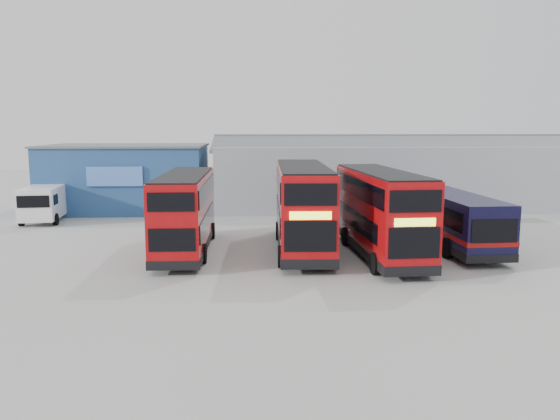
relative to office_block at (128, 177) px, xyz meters
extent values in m
plane|color=#9F9F9A|center=(14.00, -17.99, -2.58)|extent=(120.00, 120.00, 0.00)
cube|color=navy|center=(0.00, 0.01, -0.08)|extent=(12.00, 8.00, 5.00)
cube|color=#5A6064|center=(0.00, 0.01, 2.47)|extent=(12.30, 8.30, 0.15)
cube|color=#4F83E2|center=(0.00, -4.09, 0.42)|extent=(3.96, 0.15, 1.40)
cube|color=#959AA3|center=(22.00, 2.01, -0.08)|extent=(30.00, 12.00, 5.00)
cube|color=#5A6064|center=(22.00, -0.79, 2.67)|extent=(30.50, 6.33, 1.29)
cube|color=#5A6064|center=(22.00, 4.80, 2.67)|extent=(30.50, 6.33, 1.29)
cube|color=#A4090C|center=(6.34, -15.36, -0.39)|extent=(2.31, 9.68, 3.73)
cube|color=black|center=(6.34, -15.36, -2.07)|extent=(2.34, 9.72, 0.41)
cube|color=black|center=(7.51, -15.73, -0.83)|extent=(0.05, 8.20, 0.88)
cube|color=black|center=(5.17, -15.73, -0.83)|extent=(0.05, 8.20, 0.88)
cube|color=black|center=(7.51, -15.36, 0.74)|extent=(0.05, 9.12, 0.88)
cube|color=black|center=(5.17, -15.36, 0.74)|extent=(0.05, 9.12, 0.88)
cube|color=black|center=(6.34, -10.50, -0.92)|extent=(2.07, 0.05, 1.24)
cube|color=black|center=(6.34, -10.50, 0.74)|extent=(2.07, 0.05, 0.88)
cube|color=#DEFF35|center=(6.34, -10.49, -0.09)|extent=(1.66, 0.04, 0.32)
cube|color=black|center=(6.34, -20.22, -0.92)|extent=(2.03, 0.05, 1.01)
cube|color=black|center=(6.34, -20.22, 0.74)|extent=(2.03, 0.05, 0.83)
cube|color=black|center=(6.34, -15.36, 1.49)|extent=(2.17, 9.54, 0.09)
cylinder|color=black|center=(7.44, -12.00, -2.10)|extent=(0.30, 0.96, 0.96)
cylinder|color=black|center=(5.23, -12.00, -2.10)|extent=(0.30, 0.96, 0.96)
cylinder|color=black|center=(7.44, -17.80, -2.10)|extent=(0.30, 0.96, 0.96)
cylinder|color=black|center=(5.23, -17.80, -2.10)|extent=(0.30, 0.96, 0.96)
cube|color=#A4090C|center=(12.48, -15.18, -0.18)|extent=(2.83, 10.68, 4.09)
cube|color=black|center=(12.48, -15.18, -2.02)|extent=(2.88, 10.72, 0.45)
cube|color=black|center=(11.21, -14.74, -0.66)|extent=(0.31, 8.99, 0.96)
cube|color=black|center=(13.77, -14.82, -0.66)|extent=(0.31, 8.99, 0.96)
cube|color=black|center=(11.19, -15.15, 1.06)|extent=(0.34, 10.00, 0.96)
cube|color=black|center=(13.76, -15.22, 1.06)|extent=(0.34, 10.00, 0.96)
cube|color=black|center=(12.32, -20.51, -0.76)|extent=(2.27, 0.12, 1.36)
cube|color=black|center=(12.32, -20.51, 1.06)|extent=(2.27, 0.12, 0.96)
cube|color=#DEFF35|center=(12.32, -20.52, 0.15)|extent=(1.82, 0.09, 0.35)
cube|color=black|center=(12.63, -9.86, -0.76)|extent=(2.22, 0.12, 1.11)
cube|color=black|center=(12.63, -9.86, 1.06)|extent=(2.22, 0.12, 0.91)
cube|color=black|center=(12.48, -15.18, 1.89)|extent=(2.68, 10.52, 0.10)
cylinder|color=black|center=(11.16, -18.84, -2.05)|extent=(0.35, 1.06, 1.05)
cylinder|color=black|center=(13.58, -18.91, -2.05)|extent=(0.35, 1.06, 1.05)
cylinder|color=black|center=(11.34, -12.47, -2.05)|extent=(0.35, 1.06, 1.05)
cylinder|color=black|center=(13.77, -12.54, -2.05)|extent=(0.35, 1.06, 1.05)
cube|color=#A4090C|center=(16.27, -16.67, -0.27)|extent=(2.90, 10.30, 3.93)
cube|color=black|center=(16.27, -16.67, -2.05)|extent=(2.94, 10.34, 0.44)
cube|color=black|center=(15.02, -16.34, -0.73)|extent=(0.45, 8.63, 0.92)
cube|color=black|center=(17.48, -16.22, -0.73)|extent=(0.45, 8.63, 0.92)
cube|color=black|center=(15.04, -16.73, 0.92)|extent=(0.50, 9.60, 0.92)
cube|color=black|center=(17.50, -16.61, 0.92)|extent=(0.50, 9.60, 0.92)
cube|color=black|center=(16.51, -21.78, -0.83)|extent=(2.18, 0.15, 1.31)
cube|color=black|center=(16.51, -21.78, 0.92)|extent=(2.18, 0.15, 0.92)
cube|color=#DEFF35|center=(16.51, -21.79, 0.04)|extent=(1.75, 0.12, 0.34)
cube|color=black|center=(16.03, -11.56, -0.83)|extent=(2.14, 0.15, 1.07)
cube|color=black|center=(16.03, -11.56, 0.92)|extent=(2.14, 0.15, 0.87)
cube|color=black|center=(16.27, -16.67, 1.71)|extent=(2.75, 10.14, 0.10)
cylinder|color=black|center=(15.27, -20.26, -2.07)|extent=(0.36, 1.02, 1.01)
cylinder|color=black|center=(17.60, -20.15, -2.07)|extent=(0.36, 1.02, 1.01)
cylinder|color=black|center=(14.99, -14.15, -2.07)|extent=(0.36, 1.02, 1.01)
cylinder|color=black|center=(17.31, -14.04, -2.07)|extent=(0.36, 1.02, 1.01)
cube|color=black|center=(20.60, -14.35, -0.93)|extent=(2.86, 10.90, 2.61)
cube|color=black|center=(20.60, -14.35, -2.06)|extent=(2.90, 10.94, 0.39)
cube|color=#9B0D0B|center=(20.60, -14.35, -1.40)|extent=(2.89, 10.93, 0.25)
cube|color=black|center=(21.86, -14.60, -0.51)|extent=(0.39, 9.04, 0.93)
cube|color=black|center=(19.36, -14.69, -0.51)|extent=(0.39, 9.04, 0.93)
cube|color=black|center=(20.40, -8.92, -0.76)|extent=(2.21, 0.13, 1.28)
cube|color=black|center=(20.80, -19.77, -0.76)|extent=(2.16, 0.13, 1.08)
cylinder|color=black|center=(21.64, -10.47, -2.07)|extent=(0.35, 1.03, 1.02)
cylinder|color=black|center=(19.28, -10.56, -2.07)|extent=(0.35, 1.03, 1.02)
cylinder|color=black|center=(21.89, -17.35, -2.07)|extent=(0.35, 1.03, 1.02)
cylinder|color=black|center=(19.53, -17.44, -2.07)|extent=(0.35, 1.03, 1.02)
cube|color=white|center=(-4.57, -5.18, -1.18)|extent=(2.76, 5.78, 2.13)
cube|color=black|center=(-4.30, -7.99, -0.85)|extent=(2.01, 0.25, 0.78)
cube|color=black|center=(-5.53, -7.07, -0.85)|extent=(0.15, 1.01, 0.67)
cube|color=black|center=(-3.26, -6.86, -0.85)|extent=(0.15, 1.01, 0.67)
cylinder|color=black|center=(-5.45, -7.18, -2.18)|extent=(0.34, 0.83, 0.81)
cylinder|color=black|center=(-3.32, -6.97, -2.18)|extent=(0.34, 0.83, 0.81)
cylinder|color=black|center=(-5.82, -3.39, -2.18)|extent=(0.34, 0.83, 0.81)
cylinder|color=black|center=(-3.68, -3.19, -2.18)|extent=(0.34, 0.83, 0.81)
camera|label=1|loc=(9.82, -43.55, 3.93)|focal=35.00mm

